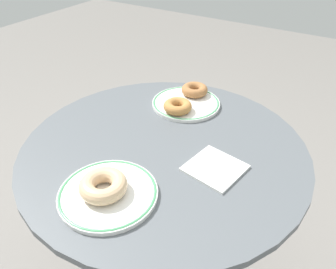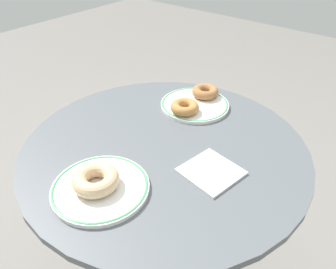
# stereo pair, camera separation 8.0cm
# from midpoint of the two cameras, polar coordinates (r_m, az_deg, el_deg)

# --- Properties ---
(cafe_table) EXTENTS (0.72, 0.72, 0.75)m
(cafe_table) POSITION_cam_midpoint_polar(r_m,az_deg,el_deg) (0.97, -3.00, -11.74)
(cafe_table) COLOR #565B60
(cafe_table) RESTS_ON ground
(plate_left) EXTENTS (0.21, 0.21, 0.01)m
(plate_left) POSITION_cam_midpoint_polar(r_m,az_deg,el_deg) (0.72, -13.51, -10.01)
(plate_left) COLOR white
(plate_left) RESTS_ON cafe_table
(plate_right) EXTENTS (0.20, 0.20, 0.01)m
(plate_right) POSITION_cam_midpoint_polar(r_m,az_deg,el_deg) (1.00, 0.85, 5.38)
(plate_right) COLOR white
(plate_right) RESTS_ON cafe_table
(donut_glazed) EXTENTS (0.14, 0.14, 0.03)m
(donut_glazed) POSITION_cam_midpoint_polar(r_m,az_deg,el_deg) (0.70, -14.38, -8.68)
(donut_glazed) COLOR #E0B789
(donut_glazed) RESTS_ON plate_left
(donut_cinnamon) EXTENTS (0.12, 0.12, 0.03)m
(donut_cinnamon) POSITION_cam_midpoint_polar(r_m,az_deg,el_deg) (1.03, 2.42, 7.67)
(donut_cinnamon) COLOR #A36B3D
(donut_cinnamon) RESTS_ON plate_right
(donut_old_fashioned) EXTENTS (0.10, 0.10, 0.03)m
(donut_old_fashioned) POSITION_cam_midpoint_polar(r_m,az_deg,el_deg) (0.94, -0.74, 4.84)
(donut_old_fashioned) COLOR #BC7F42
(donut_old_fashioned) RESTS_ON plate_right
(paper_napkin) EXTENTS (0.13, 0.14, 0.01)m
(paper_napkin) POSITION_cam_midpoint_polar(r_m,az_deg,el_deg) (0.76, 5.16, -5.89)
(paper_napkin) COLOR white
(paper_napkin) RESTS_ON cafe_table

